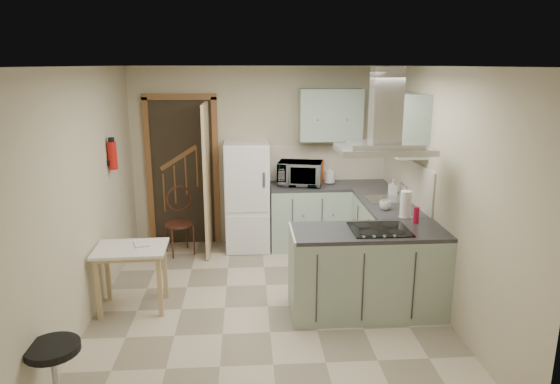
{
  "coord_description": "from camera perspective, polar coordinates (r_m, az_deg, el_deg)",
  "views": [
    {
      "loc": [
        -0.2,
        -4.87,
        2.52
      ],
      "look_at": [
        0.16,
        0.45,
        1.15
      ],
      "focal_mm": 32.0,
      "sensor_mm": 36.0,
      "label": 1
    }
  ],
  "objects": [
    {
      "name": "book",
      "position": [
        5.44,
        -16.33,
        -5.43
      ],
      "size": [
        0.2,
        0.24,
        0.09
      ],
      "primitive_type": "imported",
      "rotation": [
        0.0,
        0.0,
        0.33
      ],
      "color": "#973B32",
      "rests_on": "drop_leaf_table"
    },
    {
      "name": "counter_right",
      "position": [
        6.57,
        11.36,
        -4.26
      ],
      "size": [
        0.6,
        1.95,
        0.9
      ],
      "primitive_type": "cube",
      "color": "#9EB2A0",
      "rests_on": "floor"
    },
    {
      "name": "back_wall",
      "position": [
        7.09,
        -2.21,
        4.07
      ],
      "size": [
        3.6,
        0.0,
        3.6
      ],
      "primitive_type": "plane",
      "rotation": [
        1.57,
        0.0,
        0.0
      ],
      "color": "#BBB091",
      "rests_on": "floor"
    },
    {
      "name": "cup",
      "position": [
        5.83,
        11.94,
        -1.5
      ],
      "size": [
        0.14,
        0.14,
        0.11
      ],
      "primitive_type": "imported",
      "rotation": [
        0.0,
        0.0,
        0.05
      ],
      "color": "white",
      "rests_on": "counter_right"
    },
    {
      "name": "wall_cabinet_right",
      "position": [
        6.04,
        13.84,
        7.63
      ],
      "size": [
        0.35,
        0.9,
        0.7
      ],
      "primitive_type": "cube",
      "color": "#9EB2A0",
      "rests_on": "right_wall"
    },
    {
      "name": "drop_leaf_table",
      "position": [
        5.53,
        -16.47,
        -9.4
      ],
      "size": [
        0.75,
        0.57,
        0.68
      ],
      "primitive_type": "cube",
      "rotation": [
        0.0,
        0.0,
        0.03
      ],
      "color": "tan",
      "rests_on": "floor"
    },
    {
      "name": "doorway",
      "position": [
        7.15,
        -11.04,
        2.28
      ],
      "size": [
        1.1,
        0.12,
        2.1
      ],
      "primitive_type": "cube",
      "color": "brown",
      "rests_on": "floor"
    },
    {
      "name": "bentwood_chair",
      "position": [
        6.91,
        -11.45,
        -3.62
      ],
      "size": [
        0.49,
        0.49,
        0.83
      ],
      "primitive_type": "cube",
      "rotation": [
        0.0,
        0.0,
        0.43
      ],
      "color": "#52371B",
      "rests_on": "floor"
    },
    {
      "name": "wall_cabinet_back",
      "position": [
        6.92,
        5.76,
        8.78
      ],
      "size": [
        0.85,
        0.35,
        0.7
      ],
      "primitive_type": "cube",
      "color": "#9EB2A0",
      "rests_on": "back_wall"
    },
    {
      "name": "left_wall",
      "position": [
        5.28,
        -21.4,
        -0.52
      ],
      "size": [
        0.0,
        4.2,
        4.2
      ],
      "primitive_type": "plane",
      "rotation": [
        1.57,
        0.0,
        1.57
      ],
      "color": "#BBB091",
      "rests_on": "floor"
    },
    {
      "name": "floor",
      "position": [
        5.49,
        -1.4,
        -12.94
      ],
      "size": [
        4.2,
        4.2,
        0.0
      ],
      "primitive_type": "plane",
      "color": "#C2B197",
      "rests_on": "ground"
    },
    {
      "name": "sink",
      "position": [
        6.27,
        11.97,
        -0.83
      ],
      "size": [
        0.45,
        0.4,
        0.01
      ],
      "primitive_type": "cube",
      "color": "silver",
      "rests_on": "counter_right"
    },
    {
      "name": "red_bottle",
      "position": [
        5.42,
        15.31,
        -2.56
      ],
      "size": [
        0.07,
        0.07,
        0.17
      ],
      "primitive_type": "cylinder",
      "rotation": [
        0.0,
        0.0,
        0.25
      ],
      "color": "red",
      "rests_on": "peninsula"
    },
    {
      "name": "splashback",
      "position": [
        7.19,
        5.48,
        3.35
      ],
      "size": [
        1.68,
        0.02,
        0.5
      ],
      "primitive_type": "cube",
      "color": "beige",
      "rests_on": "counter_back"
    },
    {
      "name": "stool",
      "position": [
        4.29,
        -24.24,
        -18.68
      ],
      "size": [
        0.46,
        0.46,
        0.53
      ],
      "primitive_type": "cylinder",
      "rotation": [
        0.0,
        0.0,
        0.16
      ],
      "color": "black",
      "rests_on": "floor"
    },
    {
      "name": "right_wall",
      "position": [
        5.42,
        17.91,
        0.14
      ],
      "size": [
        0.0,
        4.2,
        4.2
      ],
      "primitive_type": "plane",
      "rotation": [
        1.57,
        0.0,
        -1.57
      ],
      "color": "#BBB091",
      "rests_on": "floor"
    },
    {
      "name": "ceiling",
      "position": [
        4.87,
        -1.59,
        14.17
      ],
      "size": [
        4.2,
        4.2,
        0.0
      ],
      "primitive_type": "plane",
      "rotation": [
        3.14,
        0.0,
        0.0
      ],
      "color": "silver",
      "rests_on": "back_wall"
    },
    {
      "name": "fire_extinguisher",
      "position": [
        6.06,
        -18.6,
        3.96
      ],
      "size": [
        0.1,
        0.1,
        0.32
      ],
      "primitive_type": "cylinder",
      "color": "#B2140F",
      "rests_on": "left_wall"
    },
    {
      "name": "counter_back",
      "position": [
        7.04,
        3.31,
        -2.73
      ],
      "size": [
        1.08,
        0.6,
        0.9
      ],
      "primitive_type": "cube",
      "color": "#9EB2A0",
      "rests_on": "floor"
    },
    {
      "name": "hob",
      "position": [
        5.13,
        11.31,
        -4.21
      ],
      "size": [
        0.58,
        0.5,
        0.01
      ],
      "primitive_type": "cube",
      "color": "black",
      "rests_on": "peninsula"
    },
    {
      "name": "kettle",
      "position": [
        6.97,
        5.7,
        1.79
      ],
      "size": [
        0.18,
        0.18,
        0.21
      ],
      "primitive_type": "cylinder",
      "rotation": [
        0.0,
        0.0,
        0.34
      ],
      "color": "silver",
      "rests_on": "counter_back"
    },
    {
      "name": "microwave",
      "position": [
        6.87,
        2.3,
        2.14
      ],
      "size": [
        0.66,
        0.52,
        0.33
      ],
      "primitive_type": "imported",
      "rotation": [
        0.0,
        0.0,
        -0.22
      ],
      "color": "black",
      "rests_on": "counter_back"
    },
    {
      "name": "paper_towel",
      "position": [
        5.57,
        14.17,
        -1.32
      ],
      "size": [
        0.13,
        0.13,
        0.3
      ],
      "primitive_type": "cylinder",
      "rotation": [
        0.0,
        0.0,
        -0.08
      ],
      "color": "white",
      "rests_on": "counter_right"
    },
    {
      "name": "cereal_box",
      "position": [
        7.02,
        4.59,
        2.35
      ],
      "size": [
        0.13,
        0.22,
        0.32
      ],
      "primitive_type": "cube",
      "rotation": [
        0.0,
        0.0,
        -0.23
      ],
      "color": "#E9521B",
      "rests_on": "counter_back"
    },
    {
      "name": "extractor_hood",
      "position": [
        4.94,
        11.77,
        4.78
      ],
      "size": [
        0.9,
        0.55,
        0.1
      ],
      "primitive_type": "cube",
      "color": "silver",
      "rests_on": "ceiling"
    },
    {
      "name": "peninsula",
      "position": [
        5.27,
        10.0,
        -8.95
      ],
      "size": [
        1.55,
        0.65,
        0.9
      ],
      "primitive_type": "cube",
      "color": "#9EB2A0",
      "rests_on": "floor"
    },
    {
      "name": "soap_bottle",
      "position": [
        6.49,
        12.77,
        0.54
      ],
      "size": [
        0.1,
        0.1,
        0.21
      ],
      "primitive_type": "imported",
      "rotation": [
        0.0,
        0.0,
        0.02
      ],
      "color": "#A9AAB6",
      "rests_on": "counter_right"
    },
    {
      "name": "fridge",
      "position": [
        6.9,
        -3.76,
        -0.49
      ],
      "size": [
        0.6,
        0.6,
        1.5
      ],
      "primitive_type": "cube",
      "color": "white",
      "rests_on": "floor"
    }
  ]
}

